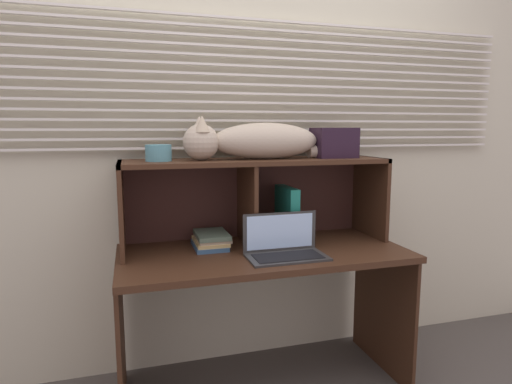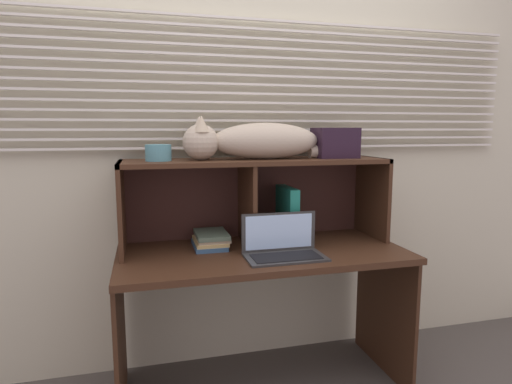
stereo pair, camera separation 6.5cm
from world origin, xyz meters
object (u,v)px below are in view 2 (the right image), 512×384
at_px(binder_upright, 287,214).
at_px(small_basket, 158,153).
at_px(cat, 254,141).
at_px(storage_box, 335,143).
at_px(book_stack, 211,240).
at_px(laptop, 283,248).

relative_size(binder_upright, small_basket, 2.36).
height_order(cat, storage_box, cat).
height_order(cat, book_stack, cat).
xyz_separation_m(binder_upright, storage_box, (0.26, 0.00, 0.36)).
relative_size(laptop, book_stack, 1.53).
relative_size(cat, book_stack, 3.84).
bearing_deg(cat, binder_upright, 0.00).
xyz_separation_m(laptop, storage_box, (0.36, 0.25, 0.46)).
bearing_deg(small_basket, storage_box, 0.00).
relative_size(cat, storage_box, 4.27).
height_order(book_stack, storage_box, storage_box).
xyz_separation_m(cat, laptop, (0.07, -0.25, -0.48)).
height_order(laptop, book_stack, laptop).
bearing_deg(book_stack, small_basket, 179.24).
distance_m(book_stack, storage_box, 0.80).
height_order(laptop, small_basket, small_basket).
bearing_deg(cat, laptop, -73.83).
relative_size(small_basket, storage_box, 0.57).
bearing_deg(binder_upright, laptop, -112.47).
height_order(cat, laptop, cat).
bearing_deg(laptop, small_basket, 155.21).
xyz_separation_m(cat, binder_upright, (0.17, 0.00, -0.37)).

